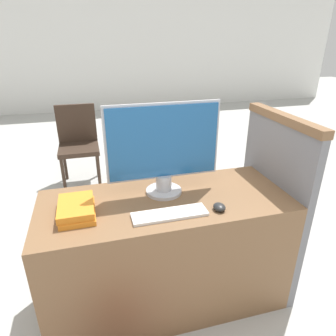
# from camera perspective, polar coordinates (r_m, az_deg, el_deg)

# --- Properties ---
(ground_plane) EXTENTS (20.00, 20.00, 0.00)m
(ground_plane) POSITION_cam_1_polar(r_m,az_deg,el_deg) (2.02, 2.18, -29.14)
(ground_plane) COLOR #B2B2AD
(wall_back) EXTENTS (12.00, 0.06, 2.80)m
(wall_back) POSITION_cam_1_polar(r_m,az_deg,el_deg) (7.32, -13.12, 21.59)
(wall_back) COLOR white
(wall_back) RESTS_ON ground_plane
(desk) EXTENTS (1.45, 0.61, 0.75)m
(desk) POSITION_cam_1_polar(r_m,az_deg,el_deg) (1.96, -0.41, -15.52)
(desk) COLOR brown
(desk) RESTS_ON ground_plane
(carrel_divider) EXTENTS (0.07, 0.71, 1.19)m
(carrel_divider) POSITION_cam_1_polar(r_m,az_deg,el_deg) (2.15, 19.10, -5.73)
(carrel_divider) COLOR slate
(carrel_divider) RESTS_ON ground_plane
(monitor) EXTENTS (0.66, 0.21, 0.54)m
(monitor) POSITION_cam_1_polar(r_m,az_deg,el_deg) (1.71, -0.86, 3.71)
(monitor) COLOR #B7B7BC
(monitor) RESTS_ON desk
(keyboard) EXTENTS (0.40, 0.11, 0.02)m
(keyboard) POSITION_cam_1_polar(r_m,az_deg,el_deg) (1.60, 0.34, -8.80)
(keyboard) COLOR white
(keyboard) RESTS_ON desk
(mouse) EXTENTS (0.06, 0.08, 0.04)m
(mouse) POSITION_cam_1_polar(r_m,az_deg,el_deg) (1.66, 9.76, -7.34)
(mouse) COLOR #262626
(mouse) RESTS_ON desk
(book_stack) EXTENTS (0.19, 0.27, 0.06)m
(book_stack) POSITION_cam_1_polar(r_m,az_deg,el_deg) (1.67, -17.01, -7.47)
(book_stack) COLOR orange
(book_stack) RESTS_ON desk
(far_chair) EXTENTS (0.44, 0.44, 0.91)m
(far_chair) POSITION_cam_1_polar(r_m,az_deg,el_deg) (3.60, -16.73, 4.99)
(far_chair) COLOR #38281E
(far_chair) RESTS_ON ground_plane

